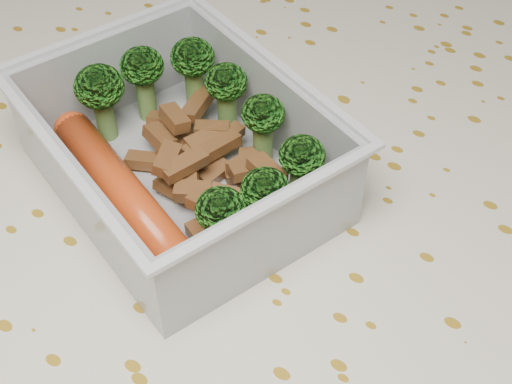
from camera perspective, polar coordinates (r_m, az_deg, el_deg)
The scene contains 6 objects.
dining_table at distance 0.51m, azimuth -0.56°, elevation -8.17°, with size 1.40×0.90×0.75m.
tablecloth at distance 0.47m, azimuth -0.61°, elevation -4.65°, with size 1.46×0.96×0.19m.
lunch_container at distance 0.45m, azimuth -6.03°, elevation 2.58°, with size 0.23×0.20×0.07m.
broccoli_florets at distance 0.44m, azimuth -4.23°, elevation 5.82°, with size 0.17×0.13×0.06m.
meat_pile at distance 0.45m, azimuth -4.01°, elevation 2.56°, with size 0.12×0.11×0.03m.
sausage at distance 0.43m, azimuth -10.42°, elevation -0.31°, with size 0.16×0.07×0.03m.
Camera 1 is at (0.17, -0.24, 1.09)m, focal length 50.00 mm.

